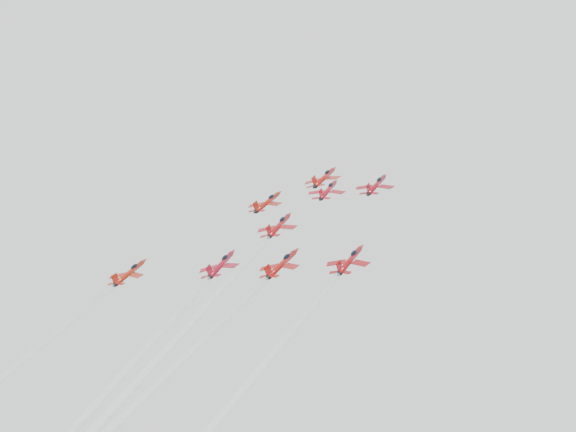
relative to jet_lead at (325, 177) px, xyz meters
The scene contains 8 objects.
jet_lead is the anchor object (origin of this frame).
jet_row2_left 16.35m from the jet_lead, 135.67° to the right, with size 9.66×12.07×8.66m.
jet_row2_center 11.13m from the jet_lead, 56.08° to the right, with size 9.36×11.69×8.39m.
jet_row2_right 21.09m from the jet_lead, 25.62° to the right, with size 9.21×11.50×8.25m.
jet_center 74.98m from the jet_lead, 88.81° to the right, with size 9.65×87.11×60.54m.
jet_rear_left 89.77m from the jet_lead, 92.85° to the right, with size 9.21×83.15×57.79m.
jet_rear_right 90.57m from the jet_lead, 80.95° to the right, with size 8.88×80.24×55.76m.
jet_rear_farright 91.51m from the jet_lead, 70.07° to the right, with size 8.36×75.54×52.50m.
Camera 1 is at (74.44, -116.99, 143.90)m, focal length 40.00 mm.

